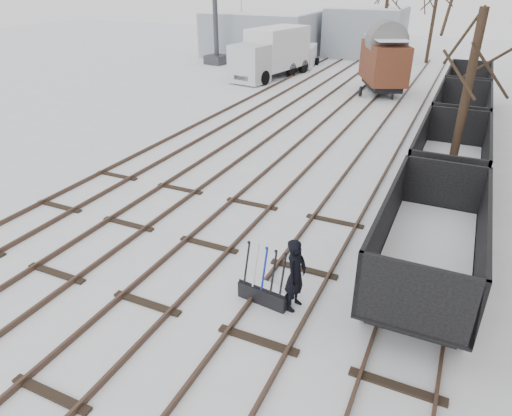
% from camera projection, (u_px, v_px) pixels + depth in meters
% --- Properties ---
extents(ground, '(120.00, 120.00, 0.00)m').
position_uv_depth(ground, '(147.00, 304.00, 11.19)').
color(ground, white).
rests_on(ground, ground).
extents(tracks, '(13.90, 52.00, 0.16)m').
position_uv_depth(tracks, '(319.00, 139.00, 22.18)').
color(tracks, black).
rests_on(tracks, ground).
extents(shed_left, '(10.00, 8.00, 4.10)m').
position_uv_depth(shed_left, '(263.00, 34.00, 44.16)').
color(shed_left, '#99A1AC').
rests_on(shed_left, ground).
extents(shed_right, '(7.00, 6.00, 4.50)m').
position_uv_depth(shed_right, '(366.00, 32.00, 43.92)').
color(shed_right, '#99A1AC').
rests_on(shed_right, ground).
extents(ground_frame, '(1.34, 0.57, 1.49)m').
position_uv_depth(ground_frame, '(264.00, 291.00, 11.19)').
color(ground_frame, black).
rests_on(ground_frame, ground).
extents(worker, '(0.53, 0.73, 1.87)m').
position_uv_depth(worker, '(296.00, 275.00, 10.69)').
color(worker, black).
rests_on(worker, ground).
extents(freight_wagon_a, '(2.36, 5.91, 2.41)m').
position_uv_depth(freight_wagon_a, '(427.00, 255.00, 11.46)').
color(freight_wagon_a, black).
rests_on(freight_wagon_a, ground).
extents(freight_wagon_b, '(2.36, 5.91, 2.41)m').
position_uv_depth(freight_wagon_b, '(448.00, 168.00, 16.63)').
color(freight_wagon_b, black).
rests_on(freight_wagon_b, ground).
extents(freight_wagon_c, '(2.36, 5.91, 2.41)m').
position_uv_depth(freight_wagon_c, '(459.00, 122.00, 21.79)').
color(freight_wagon_c, black).
rests_on(freight_wagon_c, ground).
extents(freight_wagon_d, '(2.36, 5.91, 2.41)m').
position_uv_depth(freight_wagon_d, '(466.00, 94.00, 26.95)').
color(freight_wagon_d, black).
rests_on(freight_wagon_d, ground).
extents(box_van_wagon, '(4.21, 5.30, 3.58)m').
position_uv_depth(box_van_wagon, '(384.00, 61.00, 30.12)').
color(box_van_wagon, black).
rests_on(box_van_wagon, ground).
extents(lorry, '(3.56, 8.25, 3.62)m').
position_uv_depth(lorry, '(271.00, 53.00, 34.94)').
color(lorry, black).
rests_on(lorry, ground).
extents(panel_van, '(2.48, 4.28, 1.77)m').
position_uv_depth(panel_van, '(304.00, 56.00, 39.50)').
color(panel_van, silver).
rests_on(panel_van, ground).
extents(crane, '(2.01, 5.14, 8.65)m').
position_uv_depth(crane, '(217.00, 37.00, 40.27)').
color(crane, '#323237').
rests_on(crane, ground).
extents(tree_near, '(0.30, 0.30, 6.32)m').
position_uv_depth(tree_near, '(464.00, 106.00, 15.79)').
color(tree_near, black).
rests_on(tree_near, ground).
extents(tree_far_left, '(0.30, 0.30, 6.36)m').
position_uv_depth(tree_far_left, '(384.00, 24.00, 41.37)').
color(tree_far_left, black).
rests_on(tree_far_left, ground).
extents(tree_far_right, '(0.30, 0.30, 6.73)m').
position_uv_depth(tree_far_right, '(432.00, 23.00, 40.08)').
color(tree_far_right, black).
rests_on(tree_far_right, ground).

